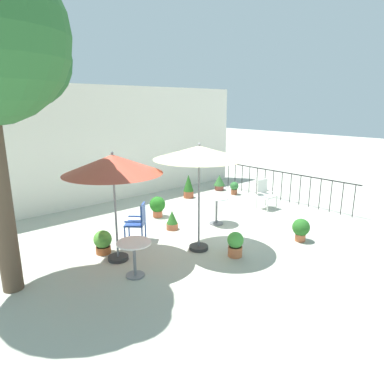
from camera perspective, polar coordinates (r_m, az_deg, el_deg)
The scene contains 17 objects.
ground_plane at distance 9.47m, azimuth 1.31°, elevation -5.65°, with size 60.00×60.00×0.00m, color #AAAC9C.
villa_facade at distance 12.17m, azimuth -11.58°, elevation 7.95°, with size 10.23×0.30×3.87m, color silver.
terrace_railing at distance 12.15m, azimuth 14.83°, elevation 1.74°, with size 0.03×5.33×1.01m.
patio_umbrella_0 at distance 7.39m, azimuth 1.21°, elevation 6.39°, with size 2.01×2.01×2.46m.
patio_umbrella_1 at distance 7.05m, azimuth -13.13°, elevation 4.39°, with size 2.02×2.02×2.35m.
cafe_table_0 at distance 6.74m, azimuth -9.65°, elevation -10.00°, with size 0.67×0.67×0.71m.
cafe_table_1 at distance 9.47m, azimuth 4.14°, elevation -2.22°, with size 0.71×0.71×0.78m.
patio_chair_0 at distance 11.11m, azimuth 12.09°, elevation -0.09°, with size 0.51×0.48×0.94m.
patio_chair_1 at distance 8.36m, azimuth -8.97°, elevation -4.70°, with size 0.64×0.64×0.95m.
potted_plant_0 at distance 9.14m, azimuth -3.35°, elevation -4.77°, with size 0.31×0.31×0.52m.
potted_plant_1 at distance 7.96m, azimuth -14.71°, elevation -8.03°, with size 0.40×0.40×0.54m.
potted_plant_2 at distance 12.71m, azimuth 7.09°, elevation 0.76°, with size 0.31×0.31×0.48m.
potted_plant_3 at distance 7.61m, azimuth 7.27°, elevation -8.58°, with size 0.36×0.36×0.56m.
potted_plant_4 at distance 10.14m, azimuth -5.80°, elevation -2.28°, with size 0.47×0.47×0.62m.
potted_plant_5 at distance 8.76m, azimuth 17.78°, elevation -5.86°, with size 0.42×0.42×0.57m.
potted_plant_6 at distance 13.30m, azimuth 4.60°, elevation 1.69°, with size 0.44×0.44×0.59m.
potted_plant_7 at distance 12.15m, azimuth -0.59°, elevation 0.99°, with size 0.37×0.37×0.85m.
Camera 1 is at (-6.06, -6.50, 3.26)m, focal length 31.85 mm.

